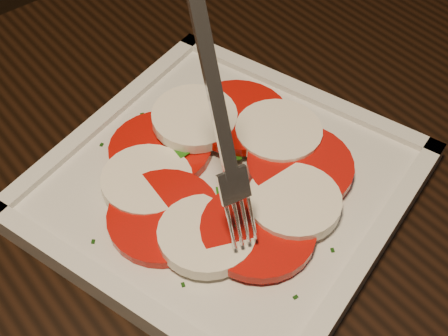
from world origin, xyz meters
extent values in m
cube|color=black|center=(-0.24, 0.11, 0.73)|extent=(1.29, 0.94, 0.04)
cylinder|color=black|center=(0.25, 0.51, 0.35)|extent=(0.06, 0.06, 0.71)
cylinder|color=black|center=(-0.18, 0.74, 0.21)|extent=(0.04, 0.04, 0.41)
cylinder|color=black|center=(-0.32, 1.08, 0.21)|extent=(0.04, 0.04, 0.41)
cube|color=silver|center=(-0.29, 0.16, 0.76)|extent=(0.35, 0.35, 0.01)
cylinder|color=#C50804|center=(-0.32, 0.21, 0.77)|extent=(0.09, 0.09, 0.01)
cylinder|color=white|center=(-0.35, 0.18, 0.77)|extent=(0.07, 0.07, 0.01)
cylinder|color=#C50804|center=(-0.35, 0.14, 0.77)|extent=(0.09, 0.09, 0.01)
cylinder|color=white|center=(-0.34, 0.11, 0.77)|extent=(0.07, 0.07, 0.02)
cylinder|color=#C50804|center=(-0.30, 0.09, 0.77)|extent=(0.09, 0.09, 0.01)
cylinder|color=white|center=(-0.26, 0.10, 0.78)|extent=(0.07, 0.07, 0.01)
cylinder|color=#C50804|center=(-0.24, 0.13, 0.78)|extent=(0.09, 0.09, 0.01)
cylinder|color=white|center=(-0.23, 0.17, 0.78)|extent=(0.07, 0.07, 0.01)
cylinder|color=#C50804|center=(-0.25, 0.20, 0.78)|extent=(0.09, 0.09, 0.01)
cylinder|color=white|center=(-0.28, 0.22, 0.78)|extent=(0.07, 0.07, 0.01)
cube|color=#1E6110|center=(-0.26, 0.14, 0.78)|extent=(0.04, 0.03, 0.00)
cube|color=#1E6110|center=(-0.31, 0.13, 0.78)|extent=(0.03, 0.04, 0.01)
cube|color=#1E6110|center=(-0.27, 0.22, 0.78)|extent=(0.02, 0.03, 0.00)
cube|color=#1E6110|center=(-0.30, 0.19, 0.78)|extent=(0.03, 0.01, 0.00)
cube|color=#1E6110|center=(-0.27, 0.18, 0.78)|extent=(0.02, 0.04, 0.01)
cube|color=#1E6110|center=(-0.28, 0.20, 0.78)|extent=(0.03, 0.03, 0.00)
cube|color=#0E3309|center=(-0.19, 0.13, 0.77)|extent=(0.00, 0.00, 0.00)
cube|color=#0E3309|center=(-0.22, 0.11, 0.77)|extent=(0.00, 0.00, 0.00)
cube|color=#0E3309|center=(-0.22, 0.19, 0.77)|extent=(0.00, 0.00, 0.00)
cube|color=#0E3309|center=(-0.26, 0.06, 0.77)|extent=(0.00, 0.00, 0.00)
cube|color=#0E3309|center=(-0.25, 0.23, 0.77)|extent=(0.00, 0.00, 0.00)
cube|color=#0E3309|center=(-0.21, 0.20, 0.77)|extent=(0.00, 0.00, 0.00)
cube|color=#0E3309|center=(-0.26, 0.25, 0.77)|extent=(0.00, 0.00, 0.00)
cube|color=#0E3309|center=(-0.21, 0.20, 0.77)|extent=(0.00, 0.00, 0.00)
cube|color=#0E3309|center=(-0.31, 0.26, 0.77)|extent=(0.00, 0.00, 0.00)
cube|color=#0E3309|center=(-0.41, 0.16, 0.77)|extent=(0.00, 0.00, 0.00)
cube|color=#0E3309|center=(-0.26, 0.07, 0.77)|extent=(0.00, 0.00, 0.00)
cube|color=#0E3309|center=(-0.36, 0.21, 0.77)|extent=(0.00, 0.00, 0.00)
cube|color=#0E3309|center=(-0.21, 0.22, 0.77)|extent=(0.00, 0.00, 0.00)
cube|color=#0E3309|center=(-0.37, 0.09, 0.77)|extent=(0.00, 0.00, 0.00)
cube|color=#0E3309|center=(-0.35, 0.23, 0.77)|extent=(0.00, 0.00, 0.00)
cube|color=#0E3309|center=(-0.36, 0.24, 0.77)|extent=(0.00, 0.00, 0.00)
cube|color=#0E3309|center=(-0.21, 0.19, 0.77)|extent=(0.00, 0.00, 0.00)
cube|color=#0E3309|center=(-0.31, 0.04, 0.77)|extent=(0.00, 0.00, 0.00)
cube|color=#0E3309|center=(-0.20, 0.19, 0.77)|extent=(0.00, 0.00, 0.00)
cube|color=#0E3309|center=(-0.33, 0.24, 0.77)|extent=(0.00, 0.00, 0.00)
cube|color=#0E3309|center=(-0.31, 0.06, 0.77)|extent=(0.00, 0.00, 0.00)
camera|label=1|loc=(-0.46, -0.12, 1.15)|focal=50.00mm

